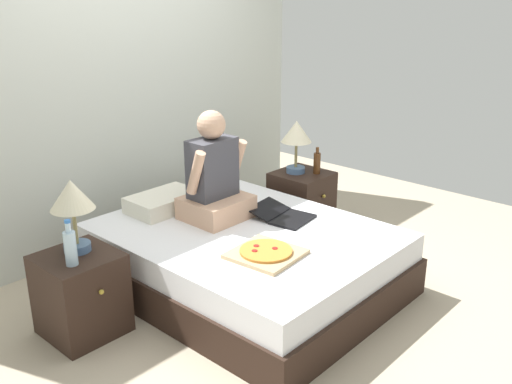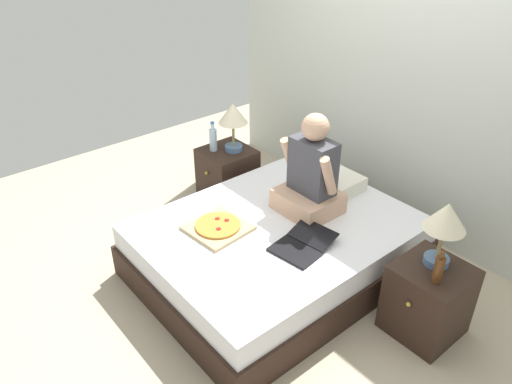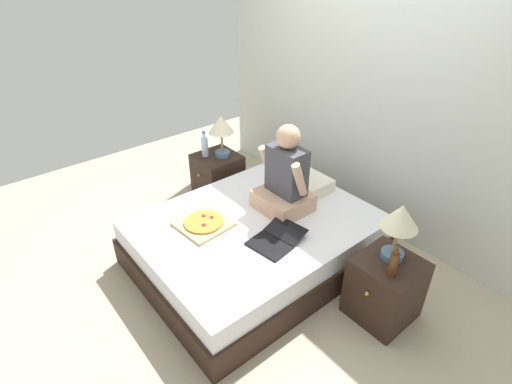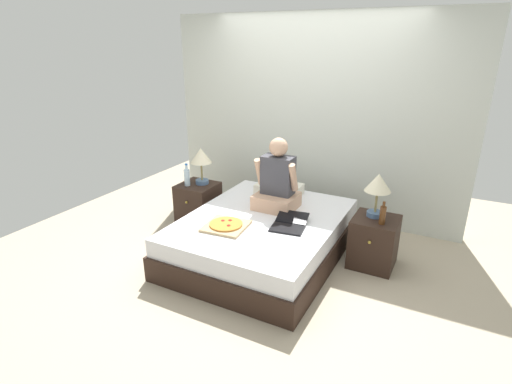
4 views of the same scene
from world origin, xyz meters
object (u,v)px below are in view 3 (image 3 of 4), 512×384
lamp_on_left_nightstand (221,127)px  nightstand_right (385,289)px  bed (256,241)px  pizza_box (204,223)px  lamp_on_right_nightstand (400,220)px  person_seated (285,180)px  nightstand_left (218,177)px  laptop (274,240)px  beer_bottle (394,263)px  water_bottle (205,146)px

lamp_on_left_nightstand → nightstand_right: 2.21m
bed → lamp_on_left_nightstand: 1.28m
bed → pizza_box: size_ratio=4.52×
lamp_on_right_nightstand → person_seated: size_ratio=0.58×
nightstand_left → lamp_on_right_nightstand: bearing=1.3°
person_seated → laptop: bearing=-51.3°
laptop → pizza_box: laptop is taller
lamp_on_right_nightstand → pizza_box: lamp_on_right_nightstand is taller
nightstand_right → lamp_on_right_nightstand: bearing=120.9°
nightstand_left → nightstand_right: 2.17m
nightstand_right → lamp_on_right_nightstand: size_ratio=1.15×
beer_bottle → person_seated: bearing=176.8°
bed → beer_bottle: bearing=12.3°
laptop → lamp_on_right_nightstand: bearing=33.4°
nightstand_left → person_seated: person_seated is taller
bed → nightstand_right: (1.08, 0.35, 0.04)m
nightstand_left → lamp_on_left_nightstand: lamp_on_left_nightstand is taller
water_bottle → beer_bottle: size_ratio=1.20×
nightstand_right → laptop: 0.89m
nightstand_left → person_seated: 1.19m
lamp_on_left_nightstand → lamp_on_right_nightstand: size_ratio=1.00×
lamp_on_left_nightstand → beer_bottle: (2.20, -0.15, -0.23)m
water_bottle → lamp_on_right_nightstand: 2.23m
water_bottle → bed: bearing=-12.7°
nightstand_left → laptop: bearing=-16.9°
nightstand_right → lamp_on_right_nightstand: (-0.03, 0.05, 0.59)m
lamp_on_right_nightstand → laptop: 0.95m
nightstand_left → nightstand_right: bearing=0.0°
lamp_on_left_nightstand → water_bottle: bearing=-130.6°
nightstand_right → beer_bottle: size_ratio=2.25×
beer_bottle → person_seated: person_seated is taller
lamp_on_right_nightstand → pizza_box: 1.54m
bed → pizza_box: 0.50m
water_bottle → pizza_box: water_bottle is taller
nightstand_left → laptop: 1.49m
lamp_on_right_nightstand → beer_bottle: 0.29m
water_bottle → laptop: bearing=-12.8°
beer_bottle → water_bottle: bearing=179.8°
nightstand_right → laptop: bearing=-150.5°
beer_bottle → nightstand_right: bearing=125.0°
water_bottle → pizza_box: 1.15m
lamp_on_left_nightstand → water_bottle: lamp_on_left_nightstand is taller
bed → lamp_on_left_nightstand: bearing=158.9°
bed → nightstand_right: size_ratio=3.81×
nightstand_right → pizza_box: nightstand_right is taller
water_bottle → pizza_box: size_ratio=0.63×
lamp_on_right_nightstand → person_seated: bearing=-175.2°
nightstand_left → nightstand_right: size_ratio=1.00×
bed → laptop: 0.42m
beer_bottle → pizza_box: bearing=-155.3°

